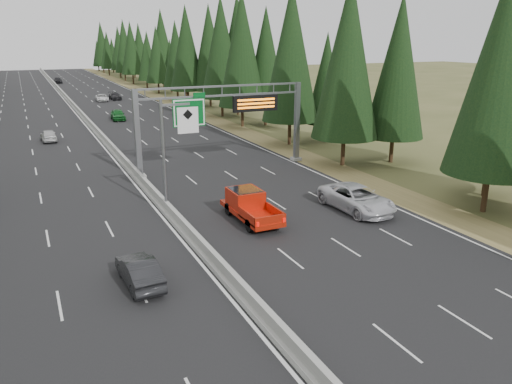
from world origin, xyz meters
TOP-DOWN VIEW (x-y plane):
  - road at (0.00, 80.00)m, footprint 32.00×260.00m
  - shoulder_right at (17.80, 80.00)m, footprint 3.60×260.00m
  - median_barrier at (0.00, 80.00)m, footprint 0.70×260.00m
  - sign_gantry at (8.92, 34.88)m, footprint 16.75×0.98m
  - hov_sign_pole at (0.58, 24.97)m, footprint 2.80×0.50m
  - tree_row_right at (21.84, 69.47)m, footprint 12.01×245.99m
  - silver_minivan at (12.55, 19.72)m, footprint 3.27×6.56m
  - red_pickup at (4.76, 21.43)m, footprint 2.17×6.06m
  - car_ahead_green at (4.60, 69.27)m, footprint 2.19×4.85m
  - car_ahead_dkred at (14.50, 69.01)m, footprint 1.41×4.01m
  - car_ahead_dkgrey at (8.85, 96.16)m, footprint 2.03×4.84m
  - car_ahead_white at (6.08, 94.63)m, footprint 2.44×4.89m
  - car_ahead_far at (1.50, 141.86)m, footprint 1.93×4.79m
  - car_onc_near at (-4.12, 15.00)m, footprint 1.74×4.45m
  - car_onc_white at (-5.96, 56.14)m, footprint 1.84×4.27m

SIDE VIEW (x-z plane):
  - shoulder_right at x=17.80m, z-range 0.00..0.06m
  - road at x=0.00m, z-range 0.00..0.08m
  - median_barrier at x=0.00m, z-range -0.01..0.84m
  - car_ahead_dkred at x=14.50m, z-range 0.08..1.40m
  - car_ahead_white at x=6.08m, z-range 0.08..1.41m
  - car_ahead_dkgrey at x=8.85m, z-range 0.08..1.48m
  - car_onc_white at x=-5.96m, z-range 0.08..1.52m
  - car_onc_near at x=-4.12m, z-range 0.08..1.52m
  - car_ahead_green at x=4.60m, z-range 0.08..1.70m
  - car_ahead_far at x=1.50m, z-range 0.08..1.71m
  - silver_minivan at x=12.55m, z-range 0.08..1.87m
  - red_pickup at x=4.76m, z-range 0.19..2.16m
  - hov_sign_pole at x=0.58m, z-range 0.72..8.72m
  - sign_gantry at x=8.92m, z-range 1.37..9.17m
  - tree_row_right at x=21.84m, z-range 0.13..18.85m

